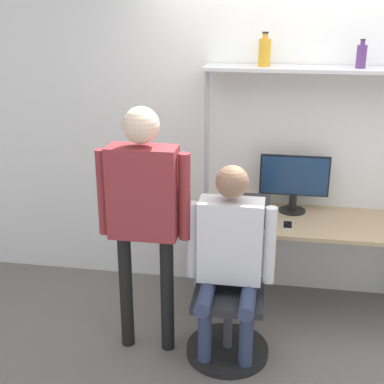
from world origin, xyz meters
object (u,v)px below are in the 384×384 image
cell_phone (288,225)px  bottle_amber (265,52)px  person_standing (143,201)px  monitor (294,180)px  office_chair (229,314)px  bottle_purple (361,56)px  person_seated (230,250)px  laptop (246,214)px

cell_phone → bottle_amber: size_ratio=0.63×
bottle_amber → person_standing: bearing=-129.5°
person_standing → monitor: bearing=41.6°
office_chair → person_standing: 0.98m
cell_phone → office_chair: bearing=-125.6°
cell_phone → bottle_purple: size_ratio=0.76×
person_seated → person_standing: 0.63m
laptop → office_chair: 0.76m
cell_phone → person_seated: size_ratio=0.11×
laptop → cell_phone: laptop is taller
office_chair → person_seated: 0.51m
office_chair → monitor: bearing=63.7°
laptop → person_standing: 0.91m
monitor → office_chair: size_ratio=0.56×
office_chair → bottle_amber: (0.13, 0.80, 1.66)m
person_seated → laptop: bearing=84.1°
cell_phone → bottle_purple: bottle_purple is taller
person_standing → bottle_amber: size_ratio=7.15×
office_chair → person_seated: (0.00, -0.05, 0.51)m
laptop → cell_phone: 0.31m
laptop → person_standing: person_standing is taller
office_chair → bottle_amber: size_ratio=3.92×
bottle_purple → laptop: bearing=-161.3°
person_seated → bottle_amber: 1.44m
laptop → bottle_amber: bottle_amber is taller
person_standing → bottle_amber: (0.69, 0.84, 0.86)m
monitor → laptop: (-0.34, -0.26, -0.20)m
bottle_purple → bottle_amber: (-0.66, 0.00, 0.02)m
monitor → person_standing: size_ratio=0.31×
laptop → person_standing: size_ratio=0.20×
person_seated → office_chair: bearing=91.2°
cell_phone → person_seated: bearing=-123.1°
person_standing → laptop: bearing=43.6°
monitor → cell_phone: (-0.03, -0.30, -0.25)m
cell_phone → bottle_amber: 1.25m
person_seated → bottle_amber: bottle_amber is taller
bottle_purple → person_standing: bearing=-148.2°
office_chair → bottle_purple: 2.00m
office_chair → bottle_purple: (0.80, 0.80, 1.64)m
cell_phone → bottle_purple: bearing=33.6°
bottle_purple → bottle_amber: bearing=180.0°
monitor → person_standing: person_standing is taller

